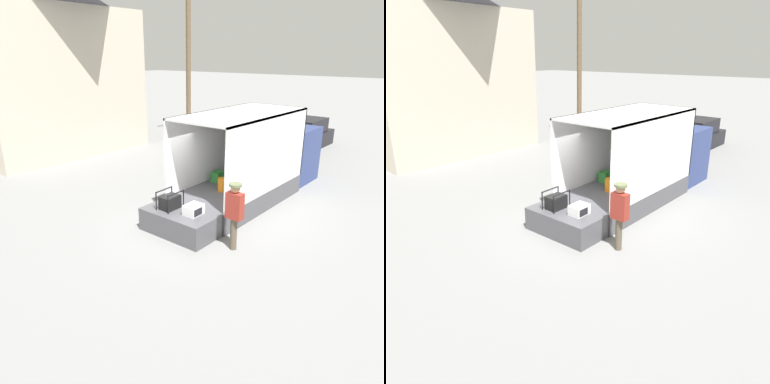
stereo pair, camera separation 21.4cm
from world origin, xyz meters
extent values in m
plane|color=gray|center=(0.00, 0.00, 0.00)|extent=(160.00, 160.00, 0.00)
cube|color=navy|center=(5.88, 0.00, 1.08)|extent=(2.00, 2.10, 2.16)
cube|color=#4C4C51|center=(2.44, 0.00, 0.34)|extent=(4.88, 2.28, 0.67)
cube|color=white|center=(2.44, 1.11, 1.89)|extent=(4.88, 0.06, 2.43)
cube|color=white|center=(2.44, -1.11, 1.89)|extent=(4.88, 0.06, 2.43)
cube|color=white|center=(4.85, 0.00, 1.89)|extent=(0.06, 2.28, 2.43)
cube|color=white|center=(2.44, 0.00, 3.07)|extent=(4.88, 2.28, 0.06)
cylinder|color=orange|center=(1.59, 0.06, 0.88)|extent=(0.33, 0.33, 0.42)
cube|color=#2D7F33|center=(2.27, 0.75, 0.85)|extent=(0.44, 0.32, 0.35)
cube|color=#B2A893|center=(1.73, -0.21, 0.83)|extent=(0.44, 0.32, 0.32)
cube|color=olive|center=(2.59, 0.06, 0.80)|extent=(0.44, 0.32, 0.25)
cube|color=#4C4C51|center=(-0.59, 0.00, 0.34)|extent=(1.19, 2.16, 0.67)
cube|color=white|center=(-0.51, -0.43, 0.81)|extent=(0.52, 0.41, 0.29)
cube|color=black|center=(-0.56, -0.64, 0.81)|extent=(0.33, 0.01, 0.19)
cube|color=black|center=(-0.61, 0.36, 0.87)|extent=(0.55, 0.40, 0.39)
cylinder|color=slate|center=(-0.39, 0.36, 0.89)|extent=(0.21, 0.22, 0.22)
cylinder|color=black|center=(-0.94, 0.13, 0.94)|extent=(0.04, 0.04, 0.54)
cylinder|color=black|center=(-0.28, 0.13, 0.94)|extent=(0.04, 0.04, 0.54)
cylinder|color=black|center=(-0.94, 0.59, 0.94)|extent=(0.04, 0.04, 0.54)
cylinder|color=black|center=(-0.28, 0.59, 0.94)|extent=(0.04, 0.04, 0.54)
cylinder|color=black|center=(-0.61, 0.13, 1.19)|extent=(0.66, 0.04, 0.04)
cylinder|color=black|center=(-0.61, 0.59, 1.19)|extent=(0.66, 0.04, 0.04)
cylinder|color=brown|center=(-0.41, -1.71, 0.44)|extent=(0.18, 0.18, 0.89)
cube|color=maroon|center=(-0.41, -1.71, 1.24)|extent=(0.24, 0.44, 0.70)
sphere|color=tan|center=(-0.41, -1.71, 1.71)|extent=(0.24, 0.24, 0.24)
cylinder|color=#606B47|center=(-0.41, -1.71, 1.80)|extent=(0.33, 0.33, 0.06)
cube|color=black|center=(11.10, 1.84, 0.42)|extent=(5.22, 2.03, 0.83)
cube|color=black|center=(11.73, 1.84, 1.20)|extent=(2.30, 1.87, 0.74)
cube|color=black|center=(9.53, 1.84, 0.89)|extent=(2.09, 1.95, 0.12)
cube|color=beige|center=(2.74, 12.54, 3.48)|extent=(8.19, 7.00, 6.97)
cylinder|color=brown|center=(9.75, 8.42, 4.47)|extent=(0.28, 0.28, 8.94)
camera|label=1|loc=(-7.87, -6.50, 4.88)|focal=35.00mm
camera|label=2|loc=(-7.73, -6.66, 4.88)|focal=35.00mm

